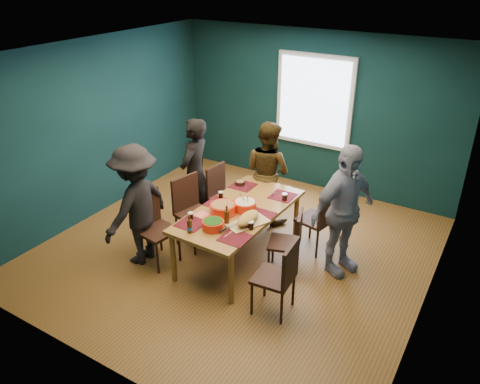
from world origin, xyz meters
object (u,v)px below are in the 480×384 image
at_px(bowl_salad, 223,209).
at_px(chair_right_near, 281,273).
at_px(person_far_left, 195,174).
at_px(person_near_left, 136,205).
at_px(bowl_dumpling, 245,205).
at_px(person_back, 268,172).
at_px(person_right, 343,211).
at_px(chair_left_far, 221,191).
at_px(chair_right_far, 321,216).
at_px(cutting_board, 248,219).
at_px(bowl_herbs, 213,224).
at_px(chair_left_mid, 191,206).
at_px(chair_left_near, 152,222).
at_px(dining_table, 239,214).
at_px(chair_right_mid, 291,238).

bearing_deg(bowl_salad, chair_right_near, -25.18).
bearing_deg(person_far_left, person_near_left, -11.09).
bearing_deg(bowl_dumpling, person_back, 103.34).
xyz_separation_m(chair_right_near, person_far_left, (-2.01, 1.15, 0.29)).
bearing_deg(person_right, bowl_dumpling, 132.28).
height_order(person_back, person_right, person_right).
bearing_deg(bowl_salad, chair_left_far, 124.63).
distance_m(chair_right_far, cutting_board, 1.17).
distance_m(chair_left_far, bowl_herbs, 1.46).
bearing_deg(cutting_board, chair_left_far, 161.94).
bearing_deg(person_far_left, chair_left_mid, 21.82).
height_order(chair_right_near, bowl_herbs, chair_right_near).
xyz_separation_m(chair_left_near, person_back, (0.75, 1.81, 0.21)).
bearing_deg(bowl_dumpling, person_right, 17.87).
height_order(person_back, bowl_salad, person_back).
bearing_deg(dining_table, chair_left_mid, -175.73).
bearing_deg(person_near_left, dining_table, 123.65).
bearing_deg(chair_left_mid, chair_left_far, 99.04).
xyz_separation_m(chair_left_mid, bowl_dumpling, (0.85, 0.06, 0.22)).
bearing_deg(chair_left_far, person_far_left, -135.41).
height_order(chair_left_far, bowl_salad, chair_left_far).
distance_m(chair_right_near, person_near_left, 2.12).
height_order(chair_right_mid, person_near_left, person_near_left).
distance_m(person_far_left, person_back, 1.11).
distance_m(dining_table, chair_right_mid, 0.76).
height_order(person_back, person_near_left, person_near_left).
distance_m(chair_right_mid, person_near_left, 2.04).
relative_size(dining_table, person_back, 1.25).
distance_m(chair_right_far, person_far_left, 1.94).
relative_size(chair_right_near, bowl_herbs, 3.56).
relative_size(chair_left_near, bowl_herbs, 3.73).
xyz_separation_m(chair_right_mid, person_far_left, (-1.77, 0.38, 0.33)).
xyz_separation_m(person_back, person_near_left, (-0.91, -1.90, 0.04)).
distance_m(chair_left_near, bowl_herbs, 0.96).
height_order(person_far_left, person_near_left, person_far_left).
relative_size(person_near_left, cutting_board, 2.41).
xyz_separation_m(chair_right_near, person_back, (-1.19, 1.89, 0.24)).
distance_m(chair_right_far, person_right, 0.59).
distance_m(person_near_left, cutting_board, 1.48).
distance_m(chair_left_near, person_near_left, 0.31).
height_order(chair_right_mid, person_right, person_right).
height_order(chair_right_mid, person_back, person_back).
bearing_deg(person_right, bowl_herbs, 152.47).
bearing_deg(cutting_board, chair_right_far, 84.00).
bearing_deg(chair_left_mid, person_back, 77.64).
xyz_separation_m(chair_left_mid, chair_right_far, (1.65, 0.74, -0.04)).
bearing_deg(dining_table, chair_right_mid, 4.86).
xyz_separation_m(person_far_left, bowl_dumpling, (1.09, -0.39, -0.04)).
height_order(person_near_left, bowl_dumpling, person_near_left).
relative_size(dining_table, bowl_herbs, 7.43).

